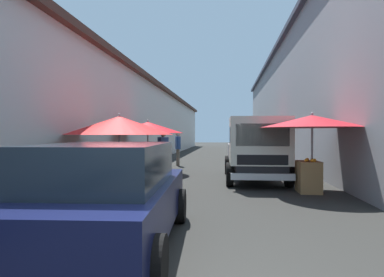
{
  "coord_description": "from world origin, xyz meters",
  "views": [
    {
      "loc": [
        -2.62,
        -0.55,
        1.58
      ],
      "look_at": [
        9.41,
        0.76,
        1.41
      ],
      "focal_mm": 31.06,
      "sensor_mm": 36.0,
      "label": 1
    }
  ],
  "objects": [
    {
      "name": "ground",
      "position": [
        13.5,
        0.0,
        0.0
      ],
      "size": [
        90.0,
        90.0,
        0.0
      ],
      "primitive_type": "plane",
      "color": "#282826"
    },
    {
      "name": "building_left_whitewash",
      "position": [
        15.75,
        7.23,
        2.34
      ],
      "size": [
        49.8,
        7.5,
        4.66
      ],
      "color": "silver",
      "rests_on": "ground"
    },
    {
      "name": "fruit_stall_mid_lane",
      "position": [
        10.24,
        2.59,
        1.66
      ],
      "size": [
        2.81,
        2.81,
        2.13
      ],
      "color": "#9E9EA3",
      "rests_on": "ground"
    },
    {
      "name": "hatchback_car",
      "position": [
        1.8,
        1.09,
        0.74
      ],
      "size": [
        4.0,
        2.09,
        1.45
      ],
      "color": "#0F1438",
      "rests_on": "ground"
    },
    {
      "name": "fruit_stall_near_right",
      "position": [
        6.04,
        2.37,
        1.65
      ],
      "size": [
        2.88,
        2.88,
        2.14
      ],
      "color": "#9E9EA3",
      "rests_on": "ground"
    },
    {
      "name": "building_right_concrete",
      "position": [
        15.75,
        -7.23,
        3.62
      ],
      "size": [
        49.8,
        7.5,
        7.23
      ],
      "color": "gray",
      "rests_on": "ground"
    },
    {
      "name": "delivery_truck",
      "position": [
        8.14,
        -1.46,
        1.04
      ],
      "size": [
        4.96,
        2.05,
        2.08
      ],
      "color": "black",
      "rests_on": "ground"
    },
    {
      "name": "plastic_stool",
      "position": [
        4.13,
        1.74,
        0.33
      ],
      "size": [
        0.3,
        0.3,
        0.43
      ],
      "color": "#194CB2",
      "rests_on": "ground"
    },
    {
      "name": "vendor_by_crates",
      "position": [
        11.54,
        2.25,
        0.97
      ],
      "size": [
        0.57,
        0.43,
        1.66
      ],
      "color": "#232328",
      "rests_on": "ground"
    },
    {
      "name": "fruit_stall_near_left",
      "position": [
        6.53,
        -2.77,
        1.72
      ],
      "size": [
        2.75,
        2.75,
        2.16
      ],
      "color": "#9E9EA3",
      "rests_on": "ground"
    },
    {
      "name": "fruit_stall_far_left",
      "position": [
        17.24,
        -2.26,
        1.6
      ],
      "size": [
        2.45,
        2.45,
        2.15
      ],
      "color": "#9E9EA3",
      "rests_on": "ground"
    },
    {
      "name": "vendor_in_shade",
      "position": [
        13.55,
        1.91,
        0.98
      ],
      "size": [
        0.64,
        0.34,
        1.68
      ],
      "color": "#665B4C",
      "rests_on": "ground"
    }
  ]
}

